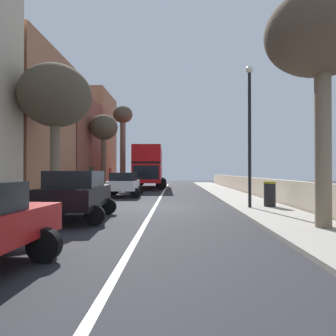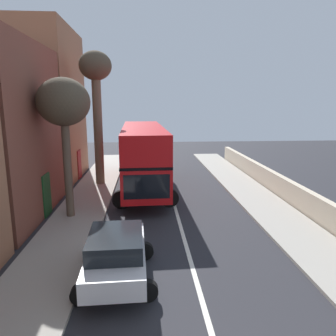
{
  "view_description": "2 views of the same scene",
  "coord_description": "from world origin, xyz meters",
  "px_view_note": "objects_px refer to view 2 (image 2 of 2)",
  "views": [
    {
      "loc": [
        0.99,
        -15.14,
        1.72
      ],
      "look_at": [
        0.36,
        11.28,
        2.01
      ],
      "focal_mm": 32.94,
      "sensor_mm": 36.0,
      "label": 1
    },
    {
      "loc": [
        -1.54,
        -3.53,
        5.53
      ],
      "look_at": [
        -0.16,
        15.79,
        1.54
      ],
      "focal_mm": 33.9,
      "sensor_mm": 36.0,
      "label": 2
    }
  ],
  "objects_px": {
    "parked_car_white_left_2": "(116,253)",
    "street_tree_left_0": "(96,82)",
    "street_tree_left_4": "(64,105)",
    "double_decker_bus": "(143,153)"
  },
  "relations": [
    {
      "from": "street_tree_left_4",
      "to": "street_tree_left_0",
      "type": "bearing_deg",
      "value": 84.83
    },
    {
      "from": "street_tree_left_0",
      "to": "street_tree_left_4",
      "type": "distance_m",
      "value": 6.57
    },
    {
      "from": "street_tree_left_0",
      "to": "street_tree_left_4",
      "type": "bearing_deg",
      "value": -95.17
    },
    {
      "from": "street_tree_left_0",
      "to": "street_tree_left_4",
      "type": "relative_size",
      "value": 1.32
    },
    {
      "from": "parked_car_white_left_2",
      "to": "street_tree_left_0",
      "type": "height_order",
      "value": "street_tree_left_0"
    },
    {
      "from": "parked_car_white_left_2",
      "to": "street_tree_left_0",
      "type": "relative_size",
      "value": 0.47
    },
    {
      "from": "parked_car_white_left_2",
      "to": "street_tree_left_0",
      "type": "bearing_deg",
      "value": 100.13
    },
    {
      "from": "double_decker_bus",
      "to": "street_tree_left_0",
      "type": "distance_m",
      "value": 5.55
    },
    {
      "from": "parked_car_white_left_2",
      "to": "street_tree_left_0",
      "type": "xyz_separation_m",
      "value": [
        -2.18,
        12.18,
        5.95
      ]
    },
    {
      "from": "double_decker_bus",
      "to": "street_tree_left_4",
      "type": "height_order",
      "value": "street_tree_left_4"
    }
  ]
}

